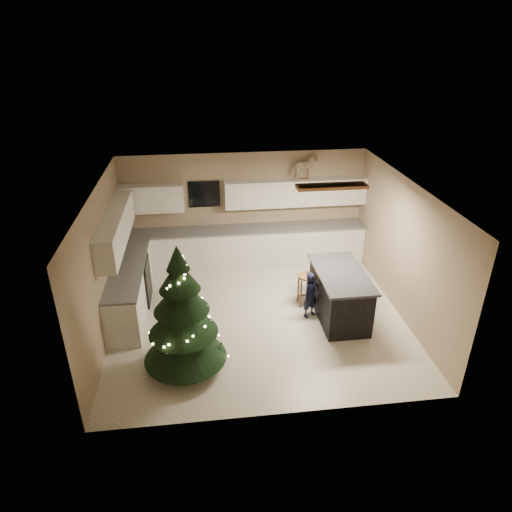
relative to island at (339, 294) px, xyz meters
name	(u,v)px	position (x,y,z in m)	size (l,w,h in m)	color
ground_plane	(258,317)	(-1.54, 0.14, -0.48)	(5.50, 5.50, 0.00)	beige
room_shell	(260,234)	(-1.52, 0.14, 1.27)	(5.52, 5.02, 2.61)	gray
cabinetry	(207,248)	(-2.45, 1.79, 0.28)	(5.50, 3.20, 2.00)	white
island	(339,294)	(0.00, 0.00, 0.00)	(0.90, 1.70, 0.95)	black
bar_stool	(306,282)	(-0.54, 0.50, 0.02)	(0.35, 0.35, 0.66)	brown
christmas_tree	(183,321)	(-2.91, -1.14, 0.43)	(1.39, 1.34, 2.22)	#3F2816
toddler	(311,295)	(-0.54, 0.07, -0.01)	(0.34, 0.22, 0.93)	black
rocking_horse	(304,167)	(-0.22, 2.47, 1.79)	(0.65, 0.45, 0.52)	brown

